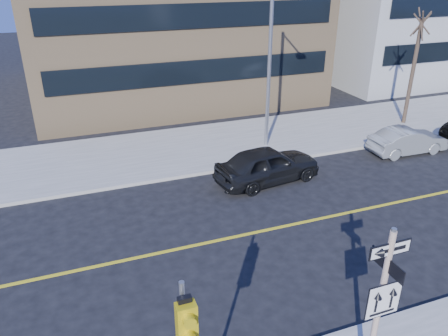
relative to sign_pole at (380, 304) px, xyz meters
name	(u,v)px	position (x,y,z in m)	size (l,w,h in m)	color
ground	(306,312)	(0.00, 2.51, -2.44)	(120.00, 120.00, 0.00)	black
sign_pole	(380,304)	(0.00, 0.00, 0.00)	(0.92, 0.92, 4.06)	white
parked_car_a	(268,165)	(2.39, 9.99, -1.65)	(4.62, 1.86, 1.57)	black
parked_car_b	(408,141)	(10.22, 10.40, -1.79)	(3.92, 1.37, 1.29)	gray
streetlight_a	(272,54)	(4.00, 13.27, 2.32)	(0.55, 2.25, 8.00)	gray
street_tree_west	(421,26)	(13.00, 13.81, 3.09)	(1.80, 1.80, 6.35)	#392921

